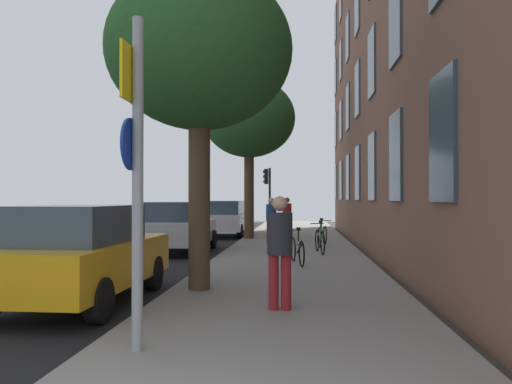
% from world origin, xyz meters
% --- Properties ---
extents(ground_plane, '(41.80, 41.80, 0.00)m').
position_xyz_m(ground_plane, '(-2.40, 15.00, 0.00)').
color(ground_plane, '#332D28').
extents(road_asphalt, '(7.00, 38.00, 0.01)m').
position_xyz_m(road_asphalt, '(-4.50, 15.00, 0.01)').
color(road_asphalt, black).
rests_on(road_asphalt, ground).
extents(sidewalk, '(4.20, 38.00, 0.12)m').
position_xyz_m(sidewalk, '(1.10, 15.00, 0.06)').
color(sidewalk, gray).
rests_on(sidewalk, ground).
extents(building_facade, '(0.56, 27.00, 13.02)m').
position_xyz_m(building_facade, '(3.69, 14.50, 6.53)').
color(building_facade, brown).
rests_on(building_facade, ground).
extents(sign_post, '(0.16, 0.60, 3.57)m').
position_xyz_m(sign_post, '(-0.42, 3.23, 2.14)').
color(sign_post, gray).
rests_on(sign_post, sidewalk).
extents(traffic_light, '(0.43, 0.24, 3.23)m').
position_xyz_m(traffic_light, '(-0.32, 24.54, 2.34)').
color(traffic_light, black).
rests_on(traffic_light, sidewalk).
extents(tree_near, '(3.34, 3.34, 5.70)m').
position_xyz_m(tree_near, '(-0.46, 6.88, 4.36)').
color(tree_near, '#4C3823').
rests_on(tree_near, sidewalk).
extents(tree_far, '(3.74, 3.74, 6.47)m').
position_xyz_m(tree_far, '(-0.70, 18.29, 4.96)').
color(tree_far, '#4C3823').
rests_on(tree_far, sidewalk).
extents(bicycle_0, '(0.50, 1.69, 0.91)m').
position_xyz_m(bicycle_0, '(1.28, 10.50, 0.47)').
color(bicycle_0, black).
rests_on(bicycle_0, sidewalk).
extents(bicycle_1, '(0.42, 1.63, 0.96)m').
position_xyz_m(bicycle_1, '(1.94, 13.09, 0.49)').
color(bicycle_1, black).
rests_on(bicycle_1, sidewalk).
extents(bicycle_2, '(0.52, 1.59, 0.95)m').
position_xyz_m(bicycle_2, '(2.12, 15.33, 0.49)').
color(bicycle_2, black).
rests_on(bicycle_2, sidewalk).
extents(pedestrian_0, '(0.38, 0.38, 1.66)m').
position_xyz_m(pedestrian_0, '(1.04, 5.34, 1.07)').
color(pedestrian_0, maroon).
rests_on(pedestrian_0, sidewalk).
extents(pedestrian_1, '(0.51, 0.51, 1.65)m').
position_xyz_m(pedestrian_1, '(0.33, 16.01, 1.07)').
color(pedestrian_1, maroon).
rests_on(pedestrian_1, sidewalk).
extents(pedestrian_2, '(0.46, 0.46, 1.66)m').
position_xyz_m(pedestrian_2, '(0.83, 18.86, 1.07)').
color(pedestrian_2, maroon).
rests_on(pedestrian_2, sidewalk).
extents(car_0, '(1.87, 4.11, 1.62)m').
position_xyz_m(car_0, '(-2.26, 5.99, 0.84)').
color(car_0, orange).
rests_on(car_0, road_asphalt).
extents(car_1, '(2.05, 4.12, 1.62)m').
position_xyz_m(car_1, '(-2.54, 13.91, 0.84)').
color(car_1, '#B7B7BC').
rests_on(car_1, road_asphalt).
extents(car_2, '(1.85, 4.07, 1.62)m').
position_xyz_m(car_2, '(-2.02, 20.73, 0.84)').
color(car_2, silver).
rests_on(car_2, road_asphalt).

